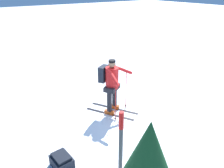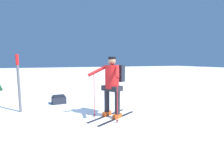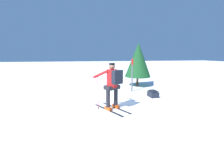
{
  "view_description": "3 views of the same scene",
  "coord_description": "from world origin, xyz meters",
  "views": [
    {
      "loc": [
        -3.41,
        -4.18,
        3.68
      ],
      "look_at": [
        0.03,
        0.69,
        0.96
      ],
      "focal_mm": 35.0,
      "sensor_mm": 36.0,
      "label": 1
    },
    {
      "loc": [
        4.52,
        -1.14,
        1.6
      ],
      "look_at": [
        0.03,
        0.69,
        0.96
      ],
      "focal_mm": 28.0,
      "sensor_mm": 36.0,
      "label": 2
    },
    {
      "loc": [
        0.99,
        5.92,
        2.0
      ],
      "look_at": [
        0.03,
        0.69,
        0.96
      ],
      "focal_mm": 24.0,
      "sensor_mm": 36.0,
      "label": 3
    }
  ],
  "objects": [
    {
      "name": "skier",
      "position": [
        0.02,
        0.71,
        1.01
      ],
      "size": [
        1.29,
        1.64,
        1.71
      ],
      "color": "black",
      "rests_on": "ground_plane"
    },
    {
      "name": "trail_marker",
      "position": [
        -1.54,
        -1.8,
        1.04
      ],
      "size": [
        0.09,
        0.09,
        1.8
      ],
      "color": "#4C4C51",
      "rests_on": "ground_plane"
    },
    {
      "name": "ground_plane",
      "position": [
        0.0,
        0.0,
        0.0
      ],
      "size": [
        80.0,
        80.0,
        0.0
      ],
      "primitive_type": "plane",
      "color": "white"
    },
    {
      "name": "pine_tree",
      "position": [
        -2.37,
        -3.22,
        1.67
      ],
      "size": [
        1.64,
        1.64,
        2.74
      ],
      "color": "#4C331E",
      "rests_on": "ground_plane"
    },
    {
      "name": "dropped_backpack",
      "position": [
        -2.21,
        -0.57,
        0.15
      ],
      "size": [
        0.42,
        0.52,
        0.32
      ],
      "color": "black",
      "rests_on": "ground_plane"
    }
  ]
}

